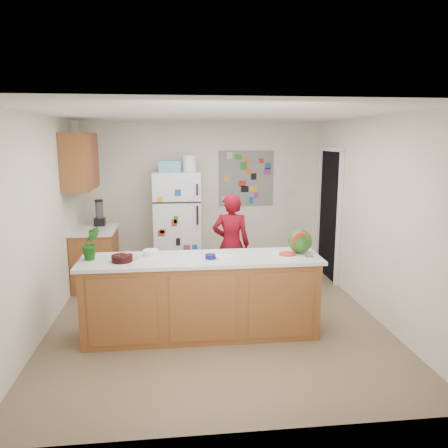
{
  "coord_description": "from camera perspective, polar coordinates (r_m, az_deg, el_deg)",
  "views": [
    {
      "loc": [
        -0.47,
        -5.2,
        2.22
      ],
      "look_at": [
        0.14,
        0.2,
        1.16
      ],
      "focal_mm": 35.0,
      "sensor_mm": 36.0,
      "label": 1
    }
  ],
  "objects": [
    {
      "name": "keys",
      "position": [
        4.99,
        11.02,
        -4.19
      ],
      "size": [
        0.1,
        0.06,
        0.01
      ],
      "primitive_type": "cube",
      "rotation": [
        0.0,
        0.0,
        -0.18
      ],
      "color": "gray",
      "rests_on": "peninsula_top"
    },
    {
      "name": "cutting_board",
      "position": [
        5.07,
        9.25,
        -3.87
      ],
      "size": [
        0.5,
        0.43,
        0.01
      ],
      "primitive_type": "cube",
      "rotation": [
        0.0,
        0.0,
        0.31
      ],
      "color": "silver",
      "rests_on": "peninsula_top"
    },
    {
      "name": "cobalt_bowl",
      "position": [
        4.83,
        -1.79,
        -4.26
      ],
      "size": [
        0.14,
        0.14,
        0.05
      ],
      "primitive_type": "cylinder",
      "rotation": [
        0.0,
        0.0,
        -0.26
      ],
      "color": "#0E1156",
      "rests_on": "peninsula_top"
    },
    {
      "name": "watermelon",
      "position": [
        5.07,
        9.89,
        -2.21
      ],
      "size": [
        0.28,
        0.28,
        0.28
      ],
      "primitive_type": "sphere",
      "color": "#2C6213",
      "rests_on": "cutting_board"
    },
    {
      "name": "photo_collage",
      "position": [
        7.57,
        2.9,
        5.98
      ],
      "size": [
        0.95,
        0.01,
        0.95
      ],
      "primitive_type": "cube",
      "color": "slate",
      "rests_on": "wall_back"
    },
    {
      "name": "watermelon_slice",
      "position": [
        4.99,
        8.24,
        -3.87
      ],
      "size": [
        0.18,
        0.18,
        0.02
      ],
      "primitive_type": "cylinder",
      "color": "#DB3258",
      "rests_on": "cutting_board"
    },
    {
      "name": "blender_appliance",
      "position": [
        6.99,
        -15.96,
        1.34
      ],
      "size": [
        0.12,
        0.12,
        0.38
      ],
      "primitive_type": "cylinder",
      "color": "black",
      "rests_on": "side_counter_top"
    },
    {
      "name": "paper_towel",
      "position": [
        4.87,
        -0.12,
        -4.31
      ],
      "size": [
        0.23,
        0.22,
        0.02
      ],
      "primitive_type": "cube",
      "rotation": [
        0.0,
        0.0,
        0.38
      ],
      "color": "silver",
      "rests_on": "peninsula_top"
    },
    {
      "name": "peninsula_base",
      "position": [
        5.04,
        -2.94,
        -9.65
      ],
      "size": [
        2.6,
        0.62,
        0.88
      ],
      "primitive_type": "cube",
      "color": "brown",
      "rests_on": "floor"
    },
    {
      "name": "wall_back",
      "position": [
        7.54,
        -2.79,
        3.67
      ],
      "size": [
        4.0,
        0.02,
        2.5
      ],
      "primitive_type": "cube",
      "color": "beige",
      "rests_on": "ground"
    },
    {
      "name": "wall_left",
      "position": [
        5.51,
        -22.51,
        0.08
      ],
      "size": [
        0.02,
        4.5,
        2.5
      ],
      "primitive_type": "cube",
      "color": "beige",
      "rests_on": "ground"
    },
    {
      "name": "fridge_top_bin",
      "position": [
        7.1,
        -7.1,
        7.51
      ],
      "size": [
        0.35,
        0.28,
        0.18
      ],
      "primitive_type": "cube",
      "color": "#5999B2",
      "rests_on": "refrigerator"
    },
    {
      "name": "person",
      "position": [
        6.24,
        0.93,
        -2.69
      ],
      "size": [
        0.58,
        0.42,
        1.47
      ],
      "primitive_type": "imported",
      "rotation": [
        0.0,
        0.0,
        3.0
      ],
      "color": "maroon",
      "rests_on": "floor"
    },
    {
      "name": "plate",
      "position": [
        4.94,
        -12.52,
        -4.36
      ],
      "size": [
        0.32,
        0.32,
        0.02
      ],
      "primitive_type": "cylinder",
      "rotation": [
        0.0,
        0.0,
        -0.19
      ],
      "color": "#C4AE94",
      "rests_on": "peninsula_top"
    },
    {
      "name": "upper_cabinets",
      "position": [
        6.65,
        -18.28,
        7.76
      ],
      "size": [
        0.35,
        1.0,
        0.8
      ],
      "primitive_type": "cube",
      "color": "brown",
      "rests_on": "wall_left"
    },
    {
      "name": "refrigerator",
      "position": [
        7.22,
        -6.13,
        0.06
      ],
      "size": [
        0.75,
        0.7,
        1.7
      ],
      "primitive_type": "cube",
      "color": "silver",
      "rests_on": "floor"
    },
    {
      "name": "wall_right",
      "position": [
        5.85,
        18.8,
        0.92
      ],
      "size": [
        0.02,
        4.5,
        2.5
      ],
      "primitive_type": "cube",
      "color": "beige",
      "rests_on": "ground"
    },
    {
      "name": "doorway",
      "position": [
        7.19,
        13.65,
        1.15
      ],
      "size": [
        0.03,
        0.85,
        2.04
      ],
      "primitive_type": "cube",
      "color": "black",
      "rests_on": "ground"
    },
    {
      "name": "peninsula_top",
      "position": [
        4.89,
        -3.0,
        -4.6
      ],
      "size": [
        2.68,
        0.7,
        0.04
      ],
      "primitive_type": "cube",
      "color": "silver",
      "rests_on": "peninsula_base"
    },
    {
      "name": "cherry_bowl",
      "position": [
        4.84,
        -13.16,
        -4.39
      ],
      "size": [
        0.24,
        0.24,
        0.07
      ],
      "primitive_type": "cylinder",
      "rotation": [
        0.0,
        0.0,
        0.04
      ],
      "color": "black",
      "rests_on": "peninsula_top"
    },
    {
      "name": "side_counter_base",
      "position": [
        6.9,
        -16.4,
        -4.43
      ],
      "size": [
        0.6,
        0.8,
        0.86
      ],
      "primitive_type": "cube",
      "color": "brown",
      "rests_on": "floor"
    },
    {
      "name": "potted_plant",
      "position": [
        4.97,
        -17.01,
        -2.41
      ],
      "size": [
        0.25,
        0.23,
        0.37
      ],
      "primitive_type": "imported",
      "rotation": [
        0.0,
        0.0,
        0.37
      ],
      "color": "#104111",
      "rests_on": "peninsula_top"
    },
    {
      "name": "ceiling",
      "position": [
        5.23,
        -1.27,
        14.24
      ],
      "size": [
        4.0,
        4.5,
        0.02
      ],
      "primitive_type": "cube",
      "color": "white",
      "rests_on": "wall_back"
    },
    {
      "name": "floor",
      "position": [
        5.68,
        -1.16,
        -12.05
      ],
      "size": [
        4.0,
        4.5,
        0.02
      ],
      "primitive_type": "cube",
      "color": "brown",
      "rests_on": "ground"
    },
    {
      "name": "side_counter_top",
      "position": [
        6.8,
        -16.61,
        -0.77
      ],
      "size": [
        0.64,
        0.84,
        0.04
      ],
      "primitive_type": "cube",
      "color": "silver",
      "rests_on": "side_counter_base"
    },
    {
      "name": "white_bowl",
      "position": [
        5.04,
        -9.53,
        -3.69
      ],
      "size": [
        0.19,
        0.19,
        0.06
      ],
      "primitive_type": "cylinder",
      "rotation": [
        0.0,
        0.0,
        -0.08
      ],
      "color": "silver",
      "rests_on": "peninsula_top"
    }
  ]
}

